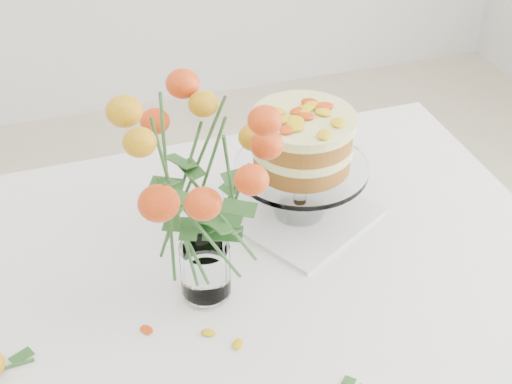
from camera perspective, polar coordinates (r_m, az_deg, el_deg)
table at (r=1.41m, az=-4.37°, el=-9.22°), size 1.43×0.93×0.76m
napkin at (r=1.49m, az=3.48°, el=-1.67°), size 0.36×0.36×0.01m
cake_stand at (r=1.39m, az=3.73°, el=3.66°), size 0.27×0.27×0.24m
rose_vase at (r=1.15m, az=-4.51°, el=1.30°), size 0.31×0.31×0.45m
stray_petal_a at (r=1.27m, az=-8.74°, el=-10.84°), size 0.03×0.02×0.00m
stray_petal_b at (r=1.25m, az=-3.81°, el=-11.18°), size 0.03×0.02×0.00m
stray_petal_c at (r=1.23m, az=-1.48°, el=-12.09°), size 0.03×0.02×0.00m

